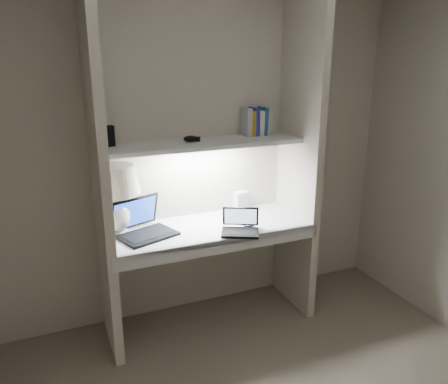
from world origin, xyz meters
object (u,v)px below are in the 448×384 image
laptop_netbook (240,227)px  laptop_main (143,227)px  speaker (241,201)px  table_lamp (116,188)px  book_row (255,122)px

laptop_netbook → laptop_main: bearing=-173.2°
laptop_netbook → speaker: 0.46m
laptop_main → speaker: (0.83, 0.20, 0.02)m
laptop_netbook → speaker: size_ratio=2.16×
table_lamp → book_row: book_row is taller
book_row → table_lamp: bearing=-174.8°
table_lamp → laptop_main: 0.32m
laptop_netbook → speaker: laptop_netbook is taller
laptop_netbook → book_row: book_row is taller
laptop_netbook → book_row: bearing=78.8°
table_lamp → speaker: bearing=7.0°
book_row → laptop_netbook: bearing=-127.1°
laptop_netbook → book_row: 0.82m
table_lamp → laptop_netbook: (0.78, -0.30, -0.29)m
speaker → book_row: 0.63m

